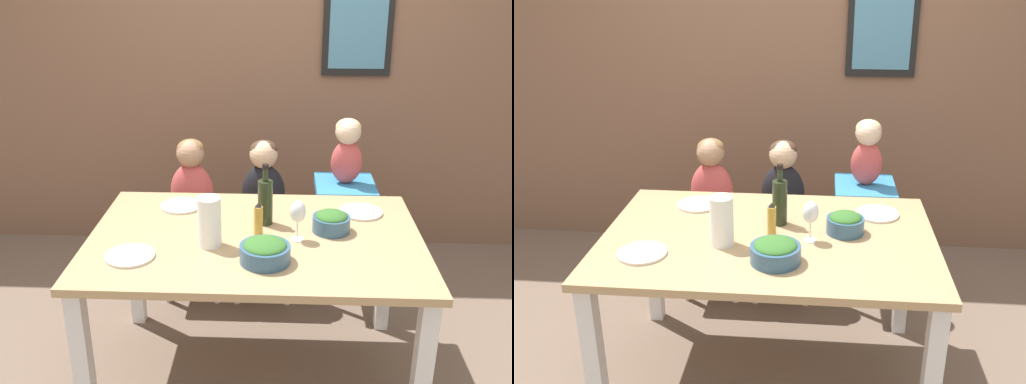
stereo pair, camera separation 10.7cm
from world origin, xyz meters
TOP-DOWN VIEW (x-y plane):
  - ground_plane at (0.00, 0.00)m, footprint 14.00×14.00m
  - wall_back at (0.00, 1.53)m, footprint 10.00×0.09m
  - dining_table at (0.00, 0.00)m, footprint 1.49×0.99m
  - chair_far_left at (-0.41, 0.79)m, footprint 0.40×0.43m
  - chair_far_center at (0.01, 0.79)m, footprint 0.40×0.43m
  - chair_right_highchair at (0.48, 0.79)m, footprint 0.34×0.37m
  - person_child_left at (-0.41, 0.79)m, footprint 0.25×0.17m
  - person_child_center at (0.01, 0.79)m, footprint 0.25×0.17m
  - person_baby_right at (0.48, 0.79)m, footprint 0.18×0.15m
  - wine_bottle at (0.04, 0.13)m, footprint 0.07×0.07m
  - paper_towel_roll at (-0.19, -0.11)m, footprint 0.10×0.10m
  - wine_glass_near at (0.19, -0.04)m, footprint 0.07×0.07m
  - salad_bowl_large at (0.05, -0.24)m, footprint 0.21×0.21m
  - salad_bowl_small at (0.34, 0.06)m, footprint 0.17×0.17m
  - dinner_plate_front_left at (-0.51, -0.23)m, footprint 0.21×0.21m
  - dinner_plate_back_left at (-0.39, 0.31)m, footprint 0.21×0.21m
  - dinner_plate_back_right at (0.50, 0.27)m, footprint 0.21×0.21m
  - condiment_bottle_hot_sauce at (0.01, 0.01)m, footprint 0.04×0.04m

SIDE VIEW (x-z plane):
  - ground_plane at x=0.00m, z-range 0.00..0.00m
  - chair_far_left at x=-0.41m, z-range 0.16..0.64m
  - chair_far_center at x=0.01m, z-range 0.16..0.64m
  - chair_right_highchair at x=0.48m, z-range 0.21..0.94m
  - dining_table at x=0.00m, z-range 0.28..1.05m
  - person_child_left at x=-0.41m, z-range 0.49..0.99m
  - person_child_center at x=0.01m, z-range 0.49..0.99m
  - dinner_plate_front_left at x=-0.51m, z-range 0.77..0.78m
  - dinner_plate_back_left at x=-0.39m, z-range 0.77..0.78m
  - dinner_plate_back_right at x=0.50m, z-range 0.77..0.78m
  - salad_bowl_large at x=0.05m, z-range 0.77..0.87m
  - salad_bowl_small at x=0.34m, z-range 0.77..0.87m
  - condiment_bottle_hot_sauce at x=0.01m, z-range 0.77..0.92m
  - paper_towel_roll at x=-0.19m, z-range 0.77..0.99m
  - wine_bottle at x=0.04m, z-range 0.74..1.03m
  - wine_glass_near at x=0.19m, z-range 0.81..0.99m
  - person_baby_right at x=0.48m, z-range 0.76..1.14m
  - wall_back at x=0.00m, z-range 0.00..2.70m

